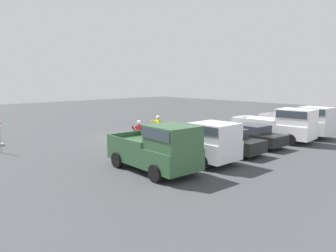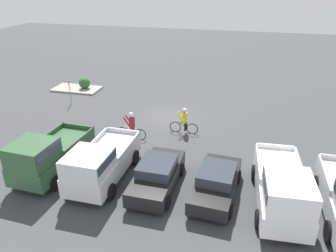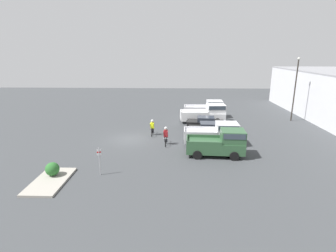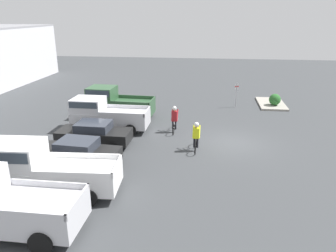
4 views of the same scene
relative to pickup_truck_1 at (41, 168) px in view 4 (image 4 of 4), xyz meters
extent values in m
plane|color=#383A3D|center=(7.08, -8.72, -1.18)|extent=(80.00, 80.00, 0.00)
cube|color=silver|center=(-2.76, -0.25, -0.33)|extent=(2.10, 5.17, 0.95)
cube|color=silver|center=(-3.77, -1.28, 0.27)|extent=(0.09, 3.10, 0.25)
cube|color=silver|center=(-1.77, -1.28, 0.27)|extent=(0.09, 3.10, 0.25)
cube|color=silver|center=(-2.77, -2.79, 0.27)|extent=(2.08, 0.09, 0.25)
cylinder|color=black|center=(-3.81, -1.84, -0.76)|extent=(0.22, 0.85, 0.85)
cylinder|color=black|center=(-1.73, -1.85, -0.76)|extent=(0.22, 0.85, 0.85)
cube|color=white|center=(0.04, -0.59, -0.38)|extent=(2.30, 5.70, 0.93)
cube|color=white|center=(-0.07, 1.09, 0.62)|extent=(1.94, 2.34, 1.06)
cube|color=#333D47|center=(-0.07, 1.09, 0.85)|extent=(1.99, 2.17, 0.47)
cube|color=white|center=(-0.84, -1.76, 0.21)|extent=(0.28, 3.35, 0.25)
cube|color=white|center=(1.05, -1.65, 0.21)|extent=(0.28, 3.35, 0.25)
cube|color=white|center=(0.20, -3.34, 0.21)|extent=(1.97, 0.20, 0.25)
cylinder|color=black|center=(-1.05, 1.08, -0.80)|extent=(0.27, 0.77, 0.76)
cylinder|color=black|center=(0.91, 1.20, -0.80)|extent=(0.27, 0.77, 0.76)
cylinder|color=black|center=(-0.84, -2.38, -0.80)|extent=(0.27, 0.77, 0.76)
cylinder|color=black|center=(1.12, -2.26, -0.80)|extent=(0.27, 0.77, 0.76)
cube|color=black|center=(2.84, -0.48, -0.59)|extent=(2.07, 4.43, 0.64)
cube|color=#2D333D|center=(2.84, -0.48, -0.03)|extent=(1.72, 2.05, 0.49)
cylinder|color=black|center=(2.06, 0.96, -0.87)|extent=(0.23, 0.64, 0.63)
cylinder|color=black|center=(3.81, 0.83, -0.87)|extent=(0.23, 0.64, 0.63)
cylinder|color=black|center=(1.86, -1.79, -0.87)|extent=(0.23, 0.64, 0.63)
cylinder|color=black|center=(3.61, -1.92, -0.87)|extent=(0.23, 0.64, 0.63)
cube|color=black|center=(5.64, -0.38, -0.58)|extent=(1.84, 4.39, 0.70)
cube|color=#2D333D|center=(5.64, -0.38, 0.02)|extent=(1.62, 1.99, 0.49)
cylinder|color=black|center=(4.77, 1.03, -0.88)|extent=(0.19, 0.60, 0.60)
cylinder|color=black|center=(6.54, 1.00, -0.88)|extent=(0.19, 0.60, 0.60)
cylinder|color=black|center=(4.73, -1.76, -0.88)|extent=(0.19, 0.60, 0.60)
cylinder|color=black|center=(6.50, -1.79, -0.88)|extent=(0.19, 0.60, 0.60)
cube|color=silver|center=(8.44, -0.59, -0.37)|extent=(2.09, 5.14, 0.93)
cube|color=silver|center=(8.45, 0.94, 0.54)|extent=(1.89, 2.07, 0.90)
cube|color=#333D47|center=(8.45, 0.94, 0.74)|extent=(1.95, 1.91, 0.40)
cube|color=silver|center=(7.45, -1.60, 0.22)|extent=(0.12, 3.07, 0.25)
cube|color=silver|center=(9.40, -1.63, 0.22)|extent=(0.12, 3.07, 0.25)
cube|color=silver|center=(8.41, -3.11, 0.22)|extent=(2.03, 0.10, 0.25)
cylinder|color=black|center=(7.44, 1.01, -0.79)|extent=(0.23, 0.78, 0.78)
cylinder|color=black|center=(9.47, 0.98, -0.79)|extent=(0.23, 0.78, 0.78)
cylinder|color=black|center=(7.40, -2.17, -0.79)|extent=(0.23, 0.78, 0.78)
cylinder|color=black|center=(9.43, -2.19, -0.79)|extent=(0.23, 0.78, 0.78)
cube|color=#2D5133|center=(11.24, -0.57, -0.36)|extent=(2.31, 5.01, 0.95)
cube|color=#2D5133|center=(11.31, 0.90, 0.63)|extent=(1.99, 2.06, 1.04)
cube|color=#333D47|center=(11.31, 0.90, 0.85)|extent=(2.04, 1.91, 0.46)
cube|color=#2D5133|center=(10.20, -1.49, 0.23)|extent=(0.24, 2.94, 0.25)
cube|color=#2D5133|center=(12.17, -1.60, 0.23)|extent=(0.24, 2.94, 0.25)
cube|color=#2D5133|center=(11.11, -2.98, 0.23)|extent=(2.05, 0.19, 0.25)
cylinder|color=black|center=(10.29, 1.01, -0.80)|extent=(0.26, 0.78, 0.77)
cylinder|color=black|center=(12.34, 0.90, -0.80)|extent=(0.26, 0.78, 0.77)
cylinder|color=black|center=(10.13, -2.03, -0.80)|extent=(0.26, 0.78, 0.77)
cylinder|color=black|center=(12.18, -2.14, -0.80)|extent=(0.26, 0.78, 0.77)
torus|color=black|center=(9.17, -4.93, -0.83)|extent=(0.75, 0.06, 0.75)
torus|color=black|center=(8.02, -4.91, -0.83)|extent=(0.75, 0.06, 0.75)
cylinder|color=white|center=(8.60, -4.92, -0.65)|extent=(0.59, 0.05, 0.40)
cylinder|color=white|center=(8.60, -4.92, -0.44)|extent=(0.63, 0.05, 0.04)
cylinder|color=white|center=(8.40, -4.92, -0.65)|extent=(0.04, 0.04, 0.37)
cylinder|color=white|center=(9.03, -4.93, -0.41)|extent=(0.03, 0.46, 0.02)
cylinder|color=black|center=(8.48, -4.83, -0.70)|extent=(0.12, 0.12, 0.56)
cylinder|color=black|center=(8.48, -5.01, -0.70)|extent=(0.12, 0.12, 0.56)
cube|color=maroon|center=(8.54, -4.92, -0.07)|extent=(0.25, 0.36, 0.69)
cylinder|color=maroon|center=(8.77, -4.76, -0.07)|extent=(0.56, 0.10, 0.74)
cylinder|color=maroon|center=(8.77, -5.10, -0.07)|extent=(0.56, 0.10, 0.74)
sphere|color=tan|center=(8.57, -4.92, 0.40)|extent=(0.25, 0.25, 0.25)
sphere|color=silver|center=(8.57, -4.92, 0.46)|extent=(0.28, 0.28, 0.28)
torus|color=black|center=(6.17, -6.51, -0.83)|extent=(0.75, 0.06, 0.75)
torus|color=black|center=(5.05, -6.50, -0.83)|extent=(0.75, 0.06, 0.75)
cylinder|color=black|center=(5.61, -6.51, -0.65)|extent=(0.58, 0.05, 0.40)
cylinder|color=black|center=(5.61, -6.51, -0.44)|extent=(0.61, 0.05, 0.04)
cylinder|color=black|center=(5.42, -6.50, -0.65)|extent=(0.04, 0.04, 0.37)
cylinder|color=black|center=(6.03, -6.51, -0.42)|extent=(0.03, 0.46, 0.02)
cylinder|color=black|center=(5.50, -6.41, -0.70)|extent=(0.12, 0.12, 0.56)
cylinder|color=black|center=(5.50, -6.59, -0.70)|extent=(0.12, 0.12, 0.56)
cube|color=yellow|center=(5.56, -6.50, -0.10)|extent=(0.25, 0.36, 0.63)
cylinder|color=yellow|center=(5.78, -6.34, -0.10)|extent=(0.55, 0.10, 0.68)
cylinder|color=yellow|center=(5.78, -6.68, -0.10)|extent=(0.55, 0.10, 0.68)
sphere|color=tan|center=(5.58, -6.50, 0.34)|extent=(0.25, 0.25, 0.25)
sphere|color=silver|center=(5.58, -6.50, 0.40)|extent=(0.28, 0.28, 0.28)
cylinder|color=#9E9EA3|center=(15.33, -9.44, -0.13)|extent=(0.06, 0.06, 2.10)
cube|color=white|center=(15.33, -9.44, 0.60)|extent=(0.09, 0.30, 0.45)
cube|color=red|center=(15.33, -9.44, 0.60)|extent=(0.09, 0.30, 0.10)
cube|color=gray|center=(16.56, -12.61, -1.11)|extent=(4.10, 2.21, 0.15)
sphere|color=#286028|center=(15.82, -12.74, -0.54)|extent=(0.97, 0.97, 0.97)
camera|label=1|loc=(21.12, 10.98, 3.17)|focal=35.00mm
camera|label=2|loc=(1.91, 12.21, 8.28)|focal=35.00mm
camera|label=3|loc=(32.67, -3.92, 7.48)|focal=28.00mm
camera|label=4|loc=(-12.11, -7.10, 6.39)|focal=35.00mm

